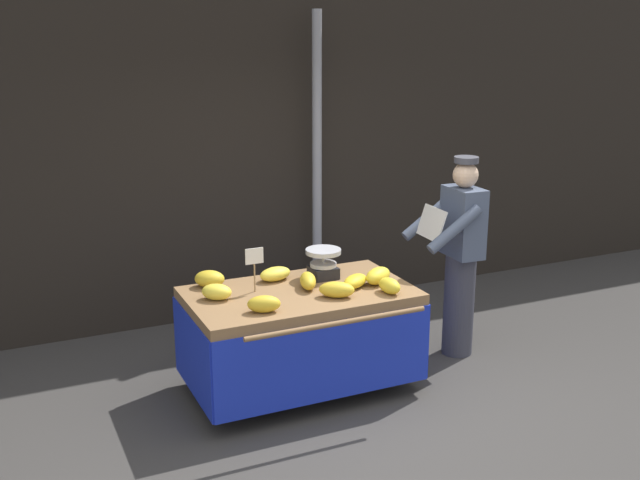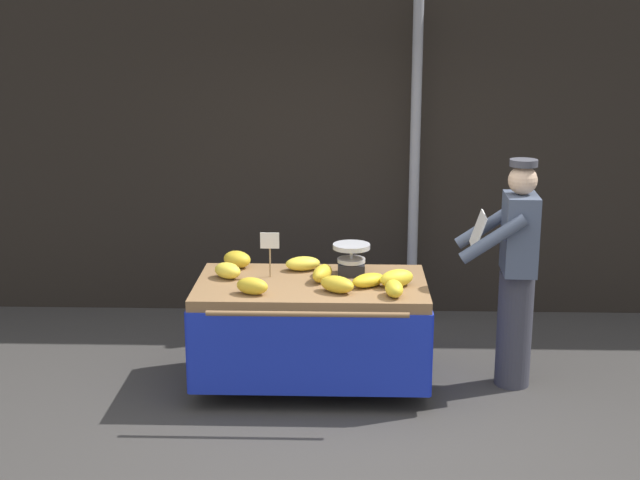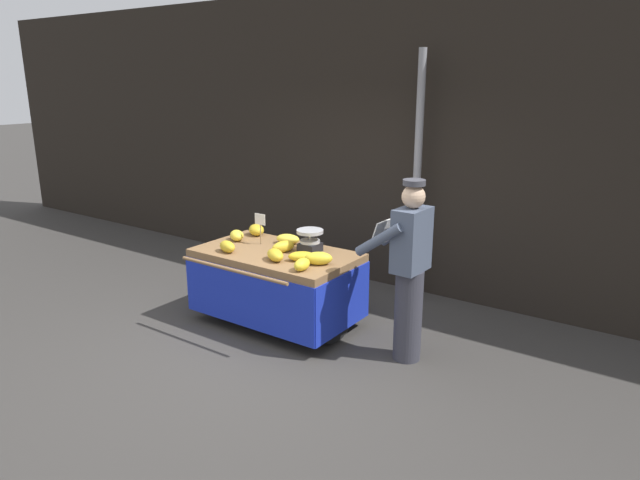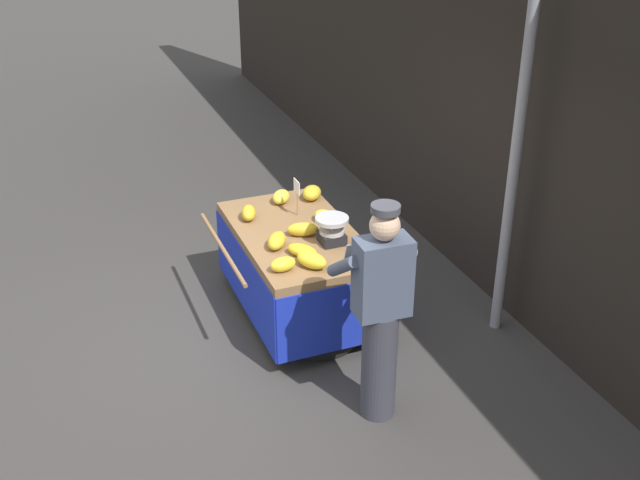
{
  "view_description": "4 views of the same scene",
  "coord_description": "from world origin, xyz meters",
  "px_view_note": "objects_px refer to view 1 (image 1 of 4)",
  "views": [
    {
      "loc": [
        -2.43,
        -4.22,
        2.73
      ],
      "look_at": [
        -0.09,
        0.87,
        1.16
      ],
      "focal_mm": 42.87,
      "sensor_mm": 36.0,
      "label": 1
    },
    {
      "loc": [
        -0.04,
        -5.52,
        2.74
      ],
      "look_at": [
        -0.24,
        0.76,
        1.14
      ],
      "focal_mm": 50.52,
      "sensor_mm": 36.0,
      "label": 2
    },
    {
      "loc": [
        3.35,
        -3.65,
        2.57
      ],
      "look_at": [
        0.16,
        0.91,
        0.98
      ],
      "focal_mm": 32.06,
      "sensor_mm": 36.0,
      "label": 3
    },
    {
      "loc": [
        5.4,
        -1.28,
        3.9
      ],
      "look_at": [
        0.19,
        0.79,
        0.98
      ],
      "focal_mm": 44.44,
      "sensor_mm": 36.0,
      "label": 4
    }
  ],
  "objects_px": {
    "vendor_person": "(460,256)",
    "banana_bunch_6": "(337,290)",
    "street_pole": "(317,167)",
    "banana_bunch_2": "(378,276)",
    "price_sign": "(254,260)",
    "banana_cart": "(300,319)",
    "banana_bunch_1": "(355,281)",
    "weighing_scale": "(323,263)",
    "banana_bunch_4": "(217,292)",
    "banana_bunch_0": "(275,274)",
    "banana_bunch_8": "(264,304)",
    "banana_bunch_7": "(308,281)",
    "banana_bunch_3": "(210,279)",
    "banana_bunch_5": "(390,286)"
  },
  "relations": [
    {
      "from": "weighing_scale",
      "to": "vendor_person",
      "type": "xyz_separation_m",
      "value": [
        1.2,
        -0.13,
        -0.06
      ]
    },
    {
      "from": "street_pole",
      "to": "banana_bunch_4",
      "type": "distance_m",
      "value": 2.15
    },
    {
      "from": "banana_cart",
      "to": "banana_bunch_4",
      "type": "distance_m",
      "value": 0.69
    },
    {
      "from": "weighing_scale",
      "to": "banana_bunch_6",
      "type": "xyz_separation_m",
      "value": [
        -0.1,
        -0.45,
        -0.06
      ]
    },
    {
      "from": "vendor_person",
      "to": "banana_bunch_6",
      "type": "bearing_deg",
      "value": -166.06
    },
    {
      "from": "banana_bunch_0",
      "to": "weighing_scale",
      "type": "bearing_deg",
      "value": -14.68
    },
    {
      "from": "banana_bunch_5",
      "to": "banana_cart",
      "type": "bearing_deg",
      "value": 150.78
    },
    {
      "from": "banana_cart",
      "to": "weighing_scale",
      "type": "xyz_separation_m",
      "value": [
        0.29,
        0.21,
        0.34
      ]
    },
    {
      "from": "price_sign",
      "to": "banana_bunch_2",
      "type": "relative_size",
      "value": 1.26
    },
    {
      "from": "price_sign",
      "to": "banana_bunch_1",
      "type": "bearing_deg",
      "value": -16.99
    },
    {
      "from": "banana_bunch_1",
      "to": "banana_bunch_5",
      "type": "bearing_deg",
      "value": -52.89
    },
    {
      "from": "banana_bunch_5",
      "to": "banana_bunch_7",
      "type": "xyz_separation_m",
      "value": [
        -0.51,
        0.35,
        0.0
      ]
    },
    {
      "from": "banana_bunch_8",
      "to": "weighing_scale",
      "type": "bearing_deg",
      "value": 36.5
    },
    {
      "from": "banana_bunch_0",
      "to": "banana_bunch_5",
      "type": "xyz_separation_m",
      "value": [
        0.66,
        -0.63,
        0.0
      ]
    },
    {
      "from": "banana_cart",
      "to": "banana_bunch_3",
      "type": "xyz_separation_m",
      "value": [
        -0.59,
        0.37,
        0.29
      ]
    },
    {
      "from": "banana_bunch_0",
      "to": "banana_bunch_5",
      "type": "bearing_deg",
      "value": -43.61
    },
    {
      "from": "street_pole",
      "to": "banana_bunch_6",
      "type": "distance_m",
      "value": 1.98
    },
    {
      "from": "banana_bunch_8",
      "to": "street_pole",
      "type": "bearing_deg",
      "value": 55.99
    },
    {
      "from": "banana_bunch_0",
      "to": "vendor_person",
      "type": "height_order",
      "value": "vendor_person"
    },
    {
      "from": "banana_bunch_5",
      "to": "banana_bunch_7",
      "type": "distance_m",
      "value": 0.62
    },
    {
      "from": "weighing_scale",
      "to": "banana_bunch_0",
      "type": "xyz_separation_m",
      "value": [
        -0.37,
        0.1,
        -0.06
      ]
    },
    {
      "from": "banana_cart",
      "to": "banana_bunch_5",
      "type": "xyz_separation_m",
      "value": [
        0.59,
        -0.33,
        0.28
      ]
    },
    {
      "from": "banana_bunch_2",
      "to": "banana_bunch_4",
      "type": "height_order",
      "value": "banana_bunch_2"
    },
    {
      "from": "street_pole",
      "to": "banana_cart",
      "type": "distance_m",
      "value": 1.95
    },
    {
      "from": "banana_cart",
      "to": "banana_bunch_0",
      "type": "xyz_separation_m",
      "value": [
        -0.08,
        0.3,
        0.28
      ]
    },
    {
      "from": "banana_bunch_0",
      "to": "banana_bunch_7",
      "type": "relative_size",
      "value": 1.0
    },
    {
      "from": "street_pole",
      "to": "banana_bunch_7",
      "type": "height_order",
      "value": "street_pole"
    },
    {
      "from": "banana_bunch_2",
      "to": "banana_bunch_6",
      "type": "height_order",
      "value": "banana_bunch_2"
    },
    {
      "from": "price_sign",
      "to": "banana_bunch_8",
      "type": "height_order",
      "value": "price_sign"
    },
    {
      "from": "banana_cart",
      "to": "banana_bunch_8",
      "type": "xyz_separation_m",
      "value": [
        -0.4,
        -0.3,
        0.28
      ]
    },
    {
      "from": "banana_bunch_1",
      "to": "banana_bunch_7",
      "type": "xyz_separation_m",
      "value": [
        -0.34,
        0.13,
        0.01
      ]
    },
    {
      "from": "price_sign",
      "to": "banana_bunch_0",
      "type": "height_order",
      "value": "price_sign"
    },
    {
      "from": "price_sign",
      "to": "banana_bunch_3",
      "type": "distance_m",
      "value": 0.41
    },
    {
      "from": "banana_bunch_6",
      "to": "banana_bunch_3",
      "type": "bearing_deg",
      "value": 141.89
    },
    {
      "from": "banana_cart",
      "to": "street_pole",
      "type": "bearing_deg",
      "value": 61.27
    },
    {
      "from": "banana_bunch_5",
      "to": "banana_bunch_8",
      "type": "xyz_separation_m",
      "value": [
        -0.99,
        0.02,
        0.0
      ]
    },
    {
      "from": "banana_bunch_0",
      "to": "banana_cart",
      "type": "bearing_deg",
      "value": -75.7
    },
    {
      "from": "banana_bunch_2",
      "to": "price_sign",
      "type": "bearing_deg",
      "value": 166.73
    },
    {
      "from": "banana_bunch_0",
      "to": "banana_bunch_2",
      "type": "xyz_separation_m",
      "value": [
        0.69,
        -0.4,
        0.01
      ]
    },
    {
      "from": "banana_bunch_5",
      "to": "banana_bunch_8",
      "type": "relative_size",
      "value": 0.91
    },
    {
      "from": "banana_bunch_1",
      "to": "banana_bunch_7",
      "type": "relative_size",
      "value": 1.01
    },
    {
      "from": "banana_cart",
      "to": "banana_bunch_1",
      "type": "bearing_deg",
      "value": -13.7
    },
    {
      "from": "banana_bunch_1",
      "to": "banana_bunch_4",
      "type": "xyz_separation_m",
      "value": [
        -1.04,
        0.18,
        0.01
      ]
    },
    {
      "from": "banana_cart",
      "to": "banana_bunch_8",
      "type": "relative_size",
      "value": 7.35
    },
    {
      "from": "banana_bunch_2",
      "to": "banana_bunch_1",
      "type": "bearing_deg",
      "value": -179.09
    },
    {
      "from": "weighing_scale",
      "to": "banana_bunch_1",
      "type": "xyz_separation_m",
      "value": [
        0.12,
        -0.31,
        -0.07
      ]
    },
    {
      "from": "weighing_scale",
      "to": "price_sign",
      "type": "bearing_deg",
      "value": -171.82
    },
    {
      "from": "banana_bunch_2",
      "to": "banana_bunch_8",
      "type": "xyz_separation_m",
      "value": [
        -1.02,
        -0.21,
        -0.0
      ]
    },
    {
      "from": "vendor_person",
      "to": "banana_cart",
      "type": "bearing_deg",
      "value": -176.9
    },
    {
      "from": "banana_bunch_5",
      "to": "banana_bunch_1",
      "type": "bearing_deg",
      "value": 127.11
    }
  ]
}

